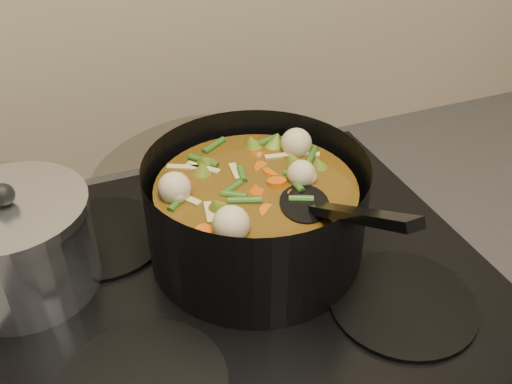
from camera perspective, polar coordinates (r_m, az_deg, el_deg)
name	(u,v)px	position (r m, az deg, el deg)	size (l,w,h in m)	color
stovetop	(242,274)	(0.76, -1.38, -8.19)	(0.62, 0.54, 0.03)	black
stockpot	(256,212)	(0.74, 0.03, -2.06)	(0.32, 0.40, 0.21)	black
saucepan	(19,245)	(0.75, -22.63, -4.90)	(0.18, 0.18, 0.15)	silver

